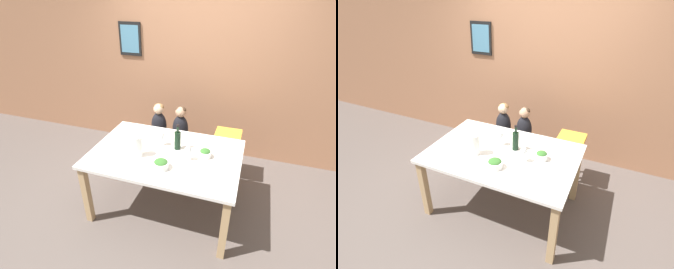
% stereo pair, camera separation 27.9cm
% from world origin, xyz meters
% --- Properties ---
extents(ground_plane, '(14.00, 14.00, 0.00)m').
position_xyz_m(ground_plane, '(0.00, 0.00, 0.00)').
color(ground_plane, '#564C47').
extents(wall_back, '(10.00, 0.09, 2.70)m').
position_xyz_m(wall_back, '(-0.00, 1.45, 1.35)').
color(wall_back, '#9E6B4C').
rests_on(wall_back, ground_plane).
extents(dining_table, '(1.58, 1.08, 0.76)m').
position_xyz_m(dining_table, '(0.00, 0.00, 0.67)').
color(dining_table, white).
rests_on(dining_table, ground_plane).
extents(chair_far_left, '(0.38, 0.41, 0.47)m').
position_xyz_m(chair_far_left, '(-0.36, 0.77, 0.39)').
color(chair_far_left, silver).
rests_on(chair_far_left, ground_plane).
extents(chair_far_center, '(0.38, 0.41, 0.47)m').
position_xyz_m(chair_far_center, '(-0.06, 0.77, 0.39)').
color(chair_far_center, silver).
rests_on(chair_far_center, ground_plane).
extents(chair_right_highchair, '(0.33, 0.35, 0.69)m').
position_xyz_m(chair_right_highchair, '(0.57, 0.77, 0.54)').
color(chair_right_highchair, silver).
rests_on(chair_right_highchair, ground_plane).
extents(person_child_left, '(0.21, 0.16, 0.51)m').
position_xyz_m(person_child_left, '(-0.36, 0.77, 0.72)').
color(person_child_left, black).
rests_on(person_child_left, chair_far_left).
extents(person_child_center, '(0.21, 0.16, 0.51)m').
position_xyz_m(person_child_center, '(-0.06, 0.77, 0.72)').
color(person_child_center, black).
rests_on(person_child_center, chair_far_center).
extents(wine_bottle, '(0.07, 0.07, 0.29)m').
position_xyz_m(wine_bottle, '(0.10, 0.12, 0.87)').
color(wine_bottle, black).
rests_on(wine_bottle, dining_table).
extents(paper_towel_roll, '(0.11, 0.11, 0.23)m').
position_xyz_m(paper_towel_roll, '(-0.26, -0.15, 0.87)').
color(paper_towel_roll, white).
rests_on(paper_towel_roll, dining_table).
extents(wine_glass_near, '(0.07, 0.07, 0.17)m').
position_xyz_m(wine_glass_near, '(0.26, -0.06, 0.87)').
color(wine_glass_near, white).
rests_on(wine_glass_near, dining_table).
extents(wine_glass_far, '(0.07, 0.07, 0.17)m').
position_xyz_m(wine_glass_far, '(-0.10, 0.13, 0.87)').
color(wine_glass_far, white).
rests_on(wine_glass_far, dining_table).
extents(salad_bowl_large, '(0.16, 0.16, 0.09)m').
position_xyz_m(salad_bowl_large, '(0.05, -0.28, 0.80)').
color(salad_bowl_large, white).
rests_on(salad_bowl_large, dining_table).
extents(salad_bowl_small, '(0.13, 0.13, 0.09)m').
position_xyz_m(salad_bowl_small, '(0.42, 0.05, 0.80)').
color(salad_bowl_small, white).
rests_on(salad_bowl_small, dining_table).
extents(dinner_plate_front_left, '(0.21, 0.21, 0.01)m').
position_xyz_m(dinner_plate_front_left, '(-0.48, -0.30, 0.76)').
color(dinner_plate_front_left, silver).
rests_on(dinner_plate_front_left, dining_table).
extents(dinner_plate_back_left, '(0.21, 0.21, 0.01)m').
position_xyz_m(dinner_plate_back_left, '(-0.40, 0.31, 0.76)').
color(dinner_plate_back_left, silver).
rests_on(dinner_plate_back_left, dining_table).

